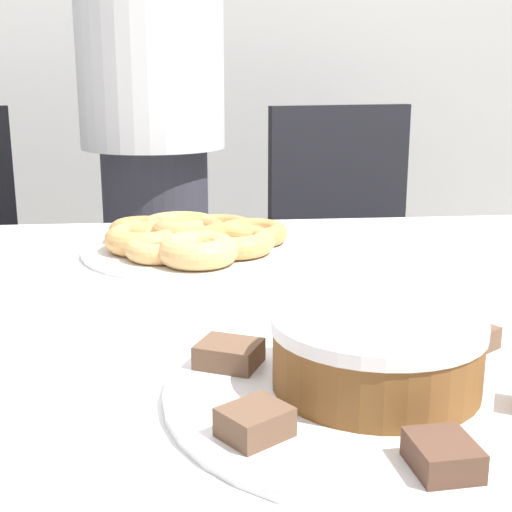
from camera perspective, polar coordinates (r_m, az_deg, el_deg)
table at (r=0.86m, az=0.60°, el=-8.73°), size 1.81×1.07×0.73m
person_standing at (r=1.63m, az=-8.26°, el=10.71°), size 0.32×0.32×1.69m
office_chair_right at (r=1.87m, az=8.31°, el=-3.06°), size 0.53×0.53×0.92m
plate_cake at (r=0.63m, az=9.47°, el=-10.63°), size 0.36×0.36×0.01m
plate_donuts at (r=1.11m, az=-5.27°, el=0.53°), size 0.33×0.33×0.01m
frosted_cake at (r=0.62m, az=9.61°, el=-7.53°), size 0.18×0.18×0.06m
lamington_0 at (r=0.52m, az=14.71°, el=-15.15°), size 0.05×0.05×0.02m
lamington_2 at (r=0.73m, az=16.51°, el=-6.29°), size 0.07×0.07×0.02m
lamington_3 at (r=0.75m, az=6.07°, el=-5.19°), size 0.04×0.05×0.02m
lamington_4 at (r=0.66m, az=-2.17°, el=-7.82°), size 0.07×0.07×0.02m
lamington_5 at (r=0.54m, az=-0.10°, el=-13.14°), size 0.06×0.06×0.02m
donut_0 at (r=1.11m, az=-5.30°, el=1.77°), size 0.12×0.12×0.04m
donut_1 at (r=1.15m, az=-9.09°, el=2.00°), size 0.11×0.11×0.04m
donut_2 at (r=1.09m, az=-8.95°, el=1.36°), size 0.12×0.12×0.04m
donut_3 at (r=1.04m, az=-7.63°, el=0.60°), size 0.10×0.10×0.03m
donut_4 at (r=1.01m, az=-4.65°, el=0.46°), size 0.11×0.11×0.04m
donut_5 at (r=1.07m, az=-1.94°, el=1.17°), size 0.13×0.13×0.03m
donut_6 at (r=1.13m, az=-0.34°, el=1.86°), size 0.11×0.11×0.03m
donut_7 at (r=1.18m, az=-3.13°, el=2.26°), size 0.12×0.12×0.03m
donut_8 at (r=1.17m, az=-6.13°, el=2.30°), size 0.13×0.13×0.04m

